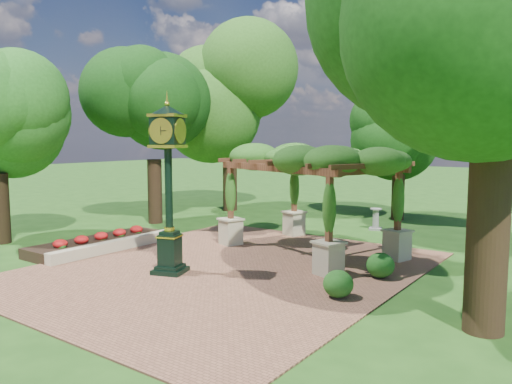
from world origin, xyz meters
The scene contains 13 objects.
ground centered at (0.00, 0.00, 0.00)m, with size 120.00×120.00×0.00m, color #1E4714.
brick_plaza centered at (0.00, 1.00, 0.02)m, with size 10.00×12.00×0.04m, color brown.
border_wall centered at (-4.60, 0.50, 0.20)m, with size 0.35×5.00×0.40m, color #C6B793.
flower_bed centered at (-5.50, 0.50, 0.18)m, with size 1.50×5.00×0.36m, color red.
pedestal_clock centered at (-0.99, -0.36, 2.93)m, with size 1.22×1.22×4.89m.
pergola centered at (0.87, 4.37, 3.03)m, with size 6.71×5.28×3.69m.
sundial centered at (1.08, 9.76, 0.41)m, with size 0.64×0.64×0.93m.
shrub_front centered at (3.95, 0.46, 0.37)m, with size 0.74×0.74×0.67m, color #205719.
shrub_mid centered at (4.12, 2.71, 0.39)m, with size 0.78×0.78×0.70m, color #1C5317.
shrub_back centered at (3.35, 5.82, 0.34)m, with size 0.66×0.66×0.59m, color #346A1E.
tree_west_near centered at (-7.87, 5.44, 5.21)m, with size 4.11×4.11×7.60m.
tree_west_far centered at (-7.65, 10.67, 6.40)m, with size 5.02×5.02×9.32m.
tree_north centered at (0.86, 12.97, 4.36)m, with size 3.77×3.77×6.35m.
Camera 1 is at (9.26, -10.31, 3.91)m, focal length 35.00 mm.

